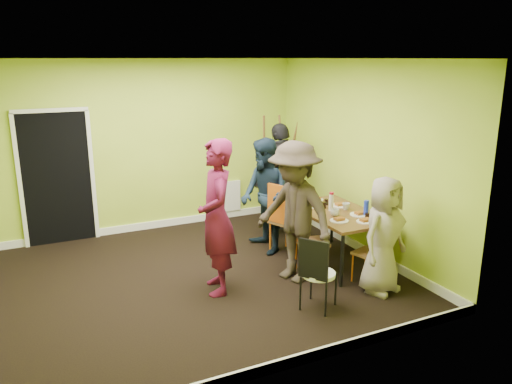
# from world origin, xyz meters

# --- Properties ---
(ground) EXTENTS (5.00, 5.00, 0.00)m
(ground) POSITION_xyz_m (0.00, 0.00, 0.00)
(ground) COLOR black
(ground) RESTS_ON ground
(room_walls) EXTENTS (5.04, 4.54, 2.82)m
(room_walls) POSITION_xyz_m (-0.02, 0.04, 0.99)
(room_walls) COLOR #9AB82F
(room_walls) RESTS_ON ground
(dining_table) EXTENTS (0.90, 1.50, 0.75)m
(dining_table) POSITION_xyz_m (1.92, -0.32, 0.70)
(dining_table) COLOR black
(dining_table) RESTS_ON ground
(chair_left_far) EXTENTS (0.58, 0.58, 1.08)m
(chair_left_far) POSITION_xyz_m (1.39, 0.23, 0.61)
(chair_left_far) COLOR #CC5B13
(chair_left_far) RESTS_ON ground
(chair_left_near) EXTENTS (0.44, 0.43, 0.92)m
(chair_left_near) POSITION_xyz_m (1.35, -0.46, 0.52)
(chair_left_near) COLOR #CC5B13
(chair_left_near) RESTS_ON ground
(chair_back_end) EXTENTS (0.50, 0.55, 0.95)m
(chair_back_end) POSITION_xyz_m (1.79, 1.00, 0.67)
(chair_back_end) COLOR #CC5B13
(chair_back_end) RESTS_ON ground
(chair_front_end) EXTENTS (0.44, 0.44, 0.85)m
(chair_front_end) POSITION_xyz_m (1.96, -1.11, 0.48)
(chair_front_end) COLOR #CC5B13
(chair_front_end) RESTS_ON ground
(chair_bentwood) EXTENTS (0.48, 0.48, 0.89)m
(chair_bentwood) POSITION_xyz_m (0.92, -1.39, 0.49)
(chair_bentwood) COLOR black
(chair_bentwood) RESTS_ON ground
(easel) EXTENTS (0.75, 0.71, 1.87)m
(easel) POSITION_xyz_m (2.18, 1.92, 0.93)
(easel) COLOR brown
(easel) RESTS_ON ground
(plate_near_left) EXTENTS (0.23, 0.23, 0.01)m
(plate_near_left) POSITION_xyz_m (1.66, 0.03, 0.76)
(plate_near_left) COLOR white
(plate_near_left) RESTS_ON dining_table
(plate_near_right) EXTENTS (0.24, 0.24, 0.01)m
(plate_near_right) POSITION_xyz_m (1.70, -0.68, 0.76)
(plate_near_right) COLOR white
(plate_near_right) RESTS_ON dining_table
(plate_far_back) EXTENTS (0.22, 0.22, 0.01)m
(plate_far_back) POSITION_xyz_m (1.96, 0.30, 0.76)
(plate_far_back) COLOR white
(plate_far_back) RESTS_ON dining_table
(plate_far_front) EXTENTS (0.23, 0.23, 0.01)m
(plate_far_front) POSITION_xyz_m (1.98, -0.85, 0.76)
(plate_far_front) COLOR white
(plate_far_front) RESTS_ON dining_table
(plate_wall_back) EXTENTS (0.27, 0.27, 0.01)m
(plate_wall_back) POSITION_xyz_m (2.10, -0.11, 0.76)
(plate_wall_back) COLOR white
(plate_wall_back) RESTS_ON dining_table
(plate_wall_front) EXTENTS (0.27, 0.27, 0.01)m
(plate_wall_front) POSITION_xyz_m (2.10, -0.58, 0.76)
(plate_wall_front) COLOR white
(plate_wall_front) RESTS_ON dining_table
(thermos) EXTENTS (0.06, 0.06, 0.24)m
(thermos) POSITION_xyz_m (1.86, -0.25, 0.87)
(thermos) COLOR white
(thermos) RESTS_ON dining_table
(blue_bottle) EXTENTS (0.07, 0.07, 0.21)m
(blue_bottle) POSITION_xyz_m (2.16, -0.63, 0.86)
(blue_bottle) COLOR #1B31D1
(blue_bottle) RESTS_ON dining_table
(orange_bottle) EXTENTS (0.04, 0.04, 0.07)m
(orange_bottle) POSITION_xyz_m (1.78, -0.10, 0.79)
(orange_bottle) COLOR #CC5B13
(orange_bottle) RESTS_ON dining_table
(glass_mid) EXTENTS (0.06, 0.06, 0.09)m
(glass_mid) POSITION_xyz_m (1.84, -0.10, 0.80)
(glass_mid) COLOR black
(glass_mid) RESTS_ON dining_table
(glass_back) EXTENTS (0.06, 0.06, 0.09)m
(glass_back) POSITION_xyz_m (1.96, 0.02, 0.79)
(glass_back) COLOR black
(glass_back) RESTS_ON dining_table
(glass_front) EXTENTS (0.06, 0.06, 0.09)m
(glass_front) POSITION_xyz_m (2.07, -0.78, 0.79)
(glass_front) COLOR black
(glass_front) RESTS_ON dining_table
(cup_a) EXTENTS (0.12, 0.12, 0.09)m
(cup_a) POSITION_xyz_m (1.77, -0.47, 0.80)
(cup_a) COLOR white
(cup_a) RESTS_ON dining_table
(cup_b) EXTENTS (0.11, 0.11, 0.10)m
(cup_b) POSITION_xyz_m (2.07, -0.30, 0.80)
(cup_b) COLOR white
(cup_b) RESTS_ON dining_table
(person_standing) EXTENTS (0.59, 0.77, 1.91)m
(person_standing) POSITION_xyz_m (0.09, -0.43, 0.95)
(person_standing) COLOR #530E2D
(person_standing) RESTS_ON ground
(person_left_far) EXTENTS (0.66, 0.84, 1.70)m
(person_left_far) POSITION_xyz_m (1.20, 0.51, 0.85)
(person_left_far) COLOR black
(person_left_far) RESTS_ON ground
(person_left_near) EXTENTS (1.03, 1.34, 1.82)m
(person_left_near) POSITION_xyz_m (1.10, -0.54, 0.91)
(person_left_near) COLOR #302820
(person_left_near) RESTS_ON ground
(person_back_end) EXTENTS (1.13, 0.67, 1.81)m
(person_back_end) POSITION_xyz_m (1.83, 1.18, 0.90)
(person_back_end) COLOR black
(person_back_end) RESTS_ON ground
(person_front_end) EXTENTS (0.82, 0.66, 1.46)m
(person_front_end) POSITION_xyz_m (1.90, -1.31, 0.73)
(person_front_end) COLOR gray
(person_front_end) RESTS_ON ground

